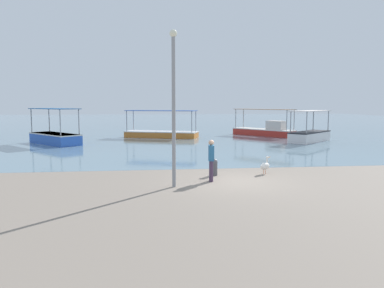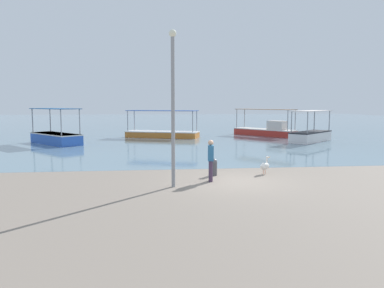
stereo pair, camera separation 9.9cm
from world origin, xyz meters
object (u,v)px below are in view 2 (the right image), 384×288
Objects in this scene: fishing_boat_far_left at (311,135)px; fishing_boat_near_right at (162,132)px; fishing_boat_near_left at (266,130)px; pelican at (265,166)px; lamp_post at (173,100)px; fishing_boat_far_right at (56,137)px; fisherman_standing at (211,159)px; mooring_bollard at (214,167)px.

fishing_boat_far_left is 13.13m from fishing_boat_near_right.
pelican is at bearing -107.60° from fishing_boat_near_left.
fishing_boat_far_left is 15.60m from pelican.
lamp_post is (-10.33, -21.37, 2.67)m from fishing_boat_near_left.
fishing_boat_far_right is 3.03× the size of fisherman_standing.
mooring_bollard is (-2.32, -0.10, 0.02)m from pelican.
fishing_boat_near_right reaches higher than fisherman_standing.
fisherman_standing is at bearing 27.97° from lamp_post.
fishing_boat_near_left is at bearing 66.89° from fisherman_standing.
lamp_post reaches higher than fishing_boat_far_right.
fisherman_standing is at bearing -154.21° from pelican.
mooring_bollard is (-10.34, -13.48, -0.17)m from fishing_boat_far_left.
fishing_boat_far_right is 0.88× the size of lamp_post.
fishing_boat_far_left is at bearing 53.94° from fisherman_standing.
fishing_boat_far_right is at bearing -163.95° from fishing_boat_near_left.
fisherman_standing is at bearing -126.06° from fishing_boat_far_left.
fishing_boat_near_left is at bearing 64.21° from lamp_post.
lamp_post is (-4.22, -2.11, 2.90)m from pelican.
fishing_boat_far_left is 0.67× the size of fishing_boat_near_right.
lamp_post is 2.95m from fisherman_standing.
fishing_boat_near_left is 3.62× the size of fisherman_standing.
fishing_boat_near_right is 19.95m from fisherman_standing.
fisherman_standing is at bearing -105.83° from mooring_bollard.
mooring_bollard is at bearing -113.53° from fishing_boat_near_left.
lamp_post is (-12.24, -15.50, 2.70)m from fishing_boat_far_left.
fishing_boat_near_right is 18.79m from mooring_bollard.
pelican is at bearing -48.23° from fishing_boat_far_right.
lamp_post is (-0.19, -20.72, 2.79)m from fishing_boat_near_right.
fisherman_standing is at bearing -113.11° from fishing_boat_near_left.
fishing_boat_far_right reaches higher than fishing_boat_far_left.
fishing_boat_far_right is at bearing 122.75° from fisherman_standing.
pelican is at bearing -120.94° from fishing_boat_far_left.
fishing_boat_far_right is at bearing -150.87° from fishing_boat_near_right.
fishing_boat_near_left reaches higher than fishing_boat_far_left.
pelican is (12.44, -13.92, -0.20)m from fishing_boat_far_right.
fisherman_standing is (-10.68, -14.67, 0.33)m from fishing_boat_far_left.
pelican is at bearing 25.79° from fisherman_standing.
fishing_boat_far_right is 6.84× the size of mooring_bollard.
fishing_boat_far_left is at bearing 51.69° from lamp_post.
mooring_bollard is at bearing 46.69° from lamp_post.
fishing_boat_near_left is 22.34m from fisherman_standing.
fishing_boat_far_left is at bearing -1.51° from fishing_boat_far_right.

